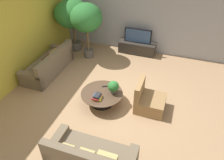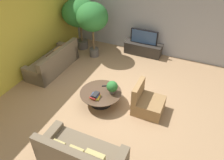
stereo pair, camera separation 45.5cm
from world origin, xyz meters
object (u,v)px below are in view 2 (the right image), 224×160
potted_palm_corner (92,18)px  potted_plant_tabletop (112,87)px  couch_by_wall (54,62)px  coffee_table (101,95)px  couch_near_entry (81,156)px  television (144,37)px  potted_palm_tall (80,14)px  media_console (143,48)px  armchair_wicker (147,103)px

potted_palm_corner → potted_plant_tabletop: bearing=-51.5°
couch_by_wall → potted_palm_corner: (0.85, 1.43, 1.24)m
coffee_table → couch_near_entry: 2.05m
coffee_table → potted_palm_corner: potted_palm_corner is taller
coffee_table → potted_palm_corner: size_ratio=0.57×
television → potted_palm_tall: (-2.47, -0.53, 0.71)m
potted_palm_tall → media_console: bearing=12.1°
couch_by_wall → potted_palm_corner: 2.07m
coffee_table → potted_palm_tall: size_ratio=0.59×
potted_palm_corner → coffee_table: bearing=-57.9°
coffee_table → couch_by_wall: size_ratio=0.57×
potted_palm_corner → potted_plant_tabletop: (1.77, -2.22, -0.93)m
media_console → coffee_table: (-0.23, -3.26, 0.03)m
coffee_table → armchair_wicker: armchair_wicker is taller
couch_by_wall → potted_palm_tall: 2.16m
couch_near_entry → armchair_wicker: bearing=-109.6°
coffee_table → potted_palm_tall: (-2.24, 2.74, 1.17)m
potted_palm_tall → coffee_table: bearing=-50.7°
couch_near_entry → potted_palm_corner: size_ratio=0.90×
couch_by_wall → coffee_table: bearing=68.5°
couch_by_wall → couch_near_entry: same height
media_console → potted_plant_tabletop: size_ratio=3.85×
potted_palm_tall → potted_palm_corner: (0.77, -0.39, 0.08)m
media_console → potted_plant_tabletop: bearing=-88.6°
couch_near_entry → coffee_table: bearing=-75.2°
television → potted_plant_tabletop: (0.07, -3.14, -0.14)m
couch_by_wall → couch_near_entry: bearing=44.5°
television → couch_near_entry: (0.29, -5.24, -0.45)m
media_console → armchair_wicker: size_ratio=1.70×
coffee_table → television: bearing=86.0°
couch_near_entry → television: bearing=-86.8°
armchair_wicker → potted_palm_corner: size_ratio=0.41×
potted_palm_tall → potted_palm_corner: potted_palm_corner is taller
media_console → potted_palm_tall: bearing=-167.9°
potted_palm_corner → armchair_wicker: bearing=-37.4°
coffee_table → potted_palm_corner: bearing=122.1°
media_console → couch_near_entry: bearing=-86.8°
television → coffee_table: (-0.23, -3.26, -0.46)m
media_console → couch_by_wall: bearing=-137.2°
television → potted_plant_tabletop: size_ratio=2.77×
media_console → potted_palm_tall: (-2.47, -0.53, 1.20)m
armchair_wicker → potted_plant_tabletop: 1.06m
media_console → television: television is taller
media_console → coffee_table: size_ratio=1.22×
television → media_console: bearing=90.0°
potted_palm_corner → television: bearing=28.5°
television → couch_by_wall: television is taller
couch_by_wall → media_console: bearing=132.8°
television → couch_near_entry: size_ratio=0.56×
armchair_wicker → potted_plant_tabletop: (-1.00, -0.10, 0.32)m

